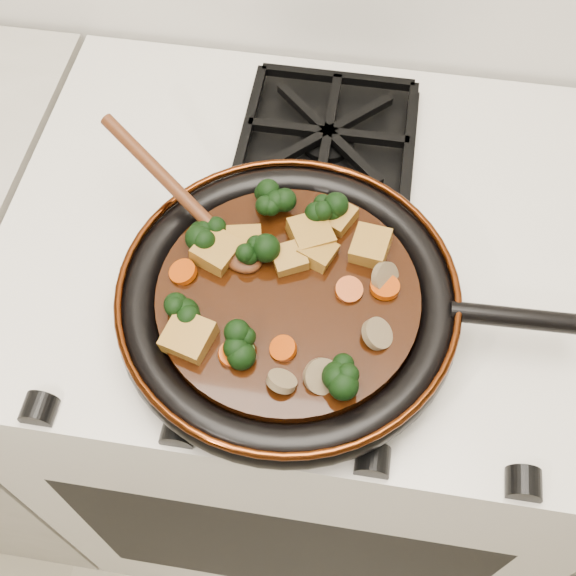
# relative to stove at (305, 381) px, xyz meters

# --- Properties ---
(stove) EXTENTS (0.76, 0.60, 0.90)m
(stove) POSITION_rel_stove_xyz_m (0.00, 0.00, 0.00)
(stove) COLOR silver
(stove) RESTS_ON ground
(burner_grate_front) EXTENTS (0.23, 0.23, 0.03)m
(burner_grate_front) POSITION_rel_stove_xyz_m (0.00, -0.14, 0.46)
(burner_grate_front) COLOR black
(burner_grate_front) RESTS_ON stove
(burner_grate_back) EXTENTS (0.23, 0.23, 0.03)m
(burner_grate_back) POSITION_rel_stove_xyz_m (0.00, 0.14, 0.46)
(burner_grate_back) COLOR black
(burner_grate_back) RESTS_ON stove
(skillet) EXTENTS (0.50, 0.37, 0.05)m
(skillet) POSITION_rel_stove_xyz_m (-0.01, -0.13, 0.49)
(skillet) COLOR black
(skillet) RESTS_ON burner_grate_front
(braising_sauce) EXTENTS (0.28, 0.28, 0.02)m
(braising_sauce) POSITION_rel_stove_xyz_m (-0.01, -0.13, 0.50)
(braising_sauce) COLOR black
(braising_sauce) RESTS_ON skillet
(tofu_cube_0) EXTENTS (0.04, 0.04, 0.02)m
(tofu_cube_0) POSITION_rel_stove_xyz_m (-0.07, -0.08, 0.52)
(tofu_cube_0) COLOR olive
(tofu_cube_0) RESTS_ON braising_sauce
(tofu_cube_1) EXTENTS (0.05, 0.05, 0.03)m
(tofu_cube_1) POSITION_rel_stove_xyz_m (0.07, -0.06, 0.52)
(tofu_cube_1) COLOR olive
(tofu_cube_1) RESTS_ON braising_sauce
(tofu_cube_2) EXTENTS (0.06, 0.06, 0.03)m
(tofu_cube_2) POSITION_rel_stove_xyz_m (-0.10, -0.20, 0.52)
(tofu_cube_2) COLOR olive
(tofu_cube_2) RESTS_ON braising_sauce
(tofu_cube_3) EXTENTS (0.05, 0.05, 0.02)m
(tofu_cube_3) POSITION_rel_stove_xyz_m (-0.01, -0.09, 0.52)
(tofu_cube_3) COLOR olive
(tofu_cube_3) RESTS_ON braising_sauce
(tofu_cube_4) EXTENTS (0.06, 0.06, 0.03)m
(tofu_cube_4) POSITION_rel_stove_xyz_m (0.00, -0.06, 0.52)
(tofu_cube_4) COLOR olive
(tofu_cube_4) RESTS_ON braising_sauce
(tofu_cube_5) EXTENTS (0.06, 0.06, 0.03)m
(tofu_cube_5) POSITION_rel_stove_xyz_m (-0.09, -0.10, 0.52)
(tofu_cube_5) COLOR olive
(tofu_cube_5) RESTS_ON braising_sauce
(tofu_cube_6) EXTENTS (0.05, 0.05, 0.03)m
(tofu_cube_6) POSITION_rel_stove_xyz_m (0.01, -0.08, 0.52)
(tofu_cube_6) COLOR olive
(tofu_cube_6) RESTS_ON braising_sauce
(tofu_cube_7) EXTENTS (0.05, 0.05, 0.02)m
(tofu_cube_7) POSITION_rel_stove_xyz_m (0.03, -0.03, 0.52)
(tofu_cube_7) COLOR olive
(tofu_cube_7) RESTS_ON braising_sauce
(broccoli_floret_0) EXTENTS (0.07, 0.07, 0.06)m
(broccoli_floret_0) POSITION_rel_stove_xyz_m (0.06, -0.22, 0.52)
(broccoli_floret_0) COLOR black
(broccoli_floret_0) RESTS_ON braising_sauce
(broccoli_floret_1) EXTENTS (0.08, 0.09, 0.07)m
(broccoli_floret_1) POSITION_rel_stove_xyz_m (-0.04, -0.02, 0.52)
(broccoli_floret_1) COLOR black
(broccoli_floret_1) RESTS_ON braising_sauce
(broccoli_floret_2) EXTENTS (0.07, 0.07, 0.06)m
(broccoli_floret_2) POSITION_rel_stove_xyz_m (0.02, -0.03, 0.52)
(broccoli_floret_2) COLOR black
(broccoli_floret_2) RESTS_ON braising_sauce
(broccoli_floret_3) EXTENTS (0.08, 0.09, 0.07)m
(broccoli_floret_3) POSITION_rel_stove_xyz_m (-0.04, -0.20, 0.52)
(broccoli_floret_3) COLOR black
(broccoli_floret_3) RESTS_ON braising_sauce
(broccoli_floret_4) EXTENTS (0.07, 0.07, 0.06)m
(broccoli_floret_4) POSITION_rel_stove_xyz_m (-0.11, -0.17, 0.52)
(broccoli_floret_4) COLOR black
(broccoli_floret_4) RESTS_ON braising_sauce
(broccoli_floret_5) EXTENTS (0.09, 0.09, 0.07)m
(broccoli_floret_5) POSITION_rel_stove_xyz_m (-0.05, -0.09, 0.52)
(broccoli_floret_5) COLOR black
(broccoli_floret_5) RESTS_ON braising_sauce
(broccoli_floret_6) EXTENTS (0.08, 0.07, 0.06)m
(broccoli_floret_6) POSITION_rel_stove_xyz_m (-0.11, -0.08, 0.52)
(broccoli_floret_6) COLOR black
(broccoli_floret_6) RESTS_ON braising_sauce
(carrot_coin_0) EXTENTS (0.03, 0.03, 0.02)m
(carrot_coin_0) POSITION_rel_stove_xyz_m (-0.13, -0.12, 0.51)
(carrot_coin_0) COLOR #A53504
(carrot_coin_0) RESTS_ON braising_sauce
(carrot_coin_1) EXTENTS (0.03, 0.03, 0.02)m
(carrot_coin_1) POSITION_rel_stove_xyz_m (0.01, -0.05, 0.51)
(carrot_coin_1) COLOR #A53504
(carrot_coin_1) RESTS_ON braising_sauce
(carrot_coin_2) EXTENTS (0.03, 0.03, 0.02)m
(carrot_coin_2) POSITION_rel_stove_xyz_m (-0.00, -0.20, 0.51)
(carrot_coin_2) COLOR #A53504
(carrot_coin_2) RESTS_ON braising_sauce
(carrot_coin_3) EXTENTS (0.03, 0.03, 0.02)m
(carrot_coin_3) POSITION_rel_stove_xyz_m (-0.05, -0.21, 0.51)
(carrot_coin_3) COLOR #A53504
(carrot_coin_3) RESTS_ON braising_sauce
(carrot_coin_4) EXTENTS (0.03, 0.03, 0.01)m
(carrot_coin_4) POSITION_rel_stove_xyz_m (0.09, -0.11, 0.51)
(carrot_coin_4) COLOR #A53504
(carrot_coin_4) RESTS_ON braising_sauce
(carrot_coin_5) EXTENTS (0.03, 0.03, 0.02)m
(carrot_coin_5) POSITION_rel_stove_xyz_m (0.05, -0.12, 0.51)
(carrot_coin_5) COLOR #A53504
(carrot_coin_5) RESTS_ON braising_sauce
(mushroom_slice_0) EXTENTS (0.03, 0.04, 0.03)m
(mushroom_slice_0) POSITION_rel_stove_xyz_m (0.09, -0.17, 0.52)
(mushroom_slice_0) COLOR brown
(mushroom_slice_0) RESTS_ON braising_sauce
(mushroom_slice_1) EXTENTS (0.04, 0.04, 0.03)m
(mushroom_slice_1) POSITION_rel_stove_xyz_m (0.09, -0.10, 0.52)
(mushroom_slice_1) COLOR brown
(mushroom_slice_1) RESTS_ON braising_sauce
(mushroom_slice_2) EXTENTS (0.04, 0.04, 0.02)m
(mushroom_slice_2) POSITION_rel_stove_xyz_m (0.00, -0.23, 0.52)
(mushroom_slice_2) COLOR brown
(mushroom_slice_2) RESTS_ON braising_sauce
(mushroom_slice_3) EXTENTS (0.05, 0.05, 0.03)m
(mushroom_slice_3) POSITION_rel_stove_xyz_m (0.04, -0.22, 0.52)
(mushroom_slice_3) COLOR brown
(mushroom_slice_3) RESTS_ON braising_sauce
(wooden_spoon) EXTENTS (0.13, 0.10, 0.22)m
(wooden_spoon) POSITION_rel_stove_xyz_m (-0.12, -0.06, 0.53)
(wooden_spoon) COLOR #4E2510
(wooden_spoon) RESTS_ON braising_sauce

